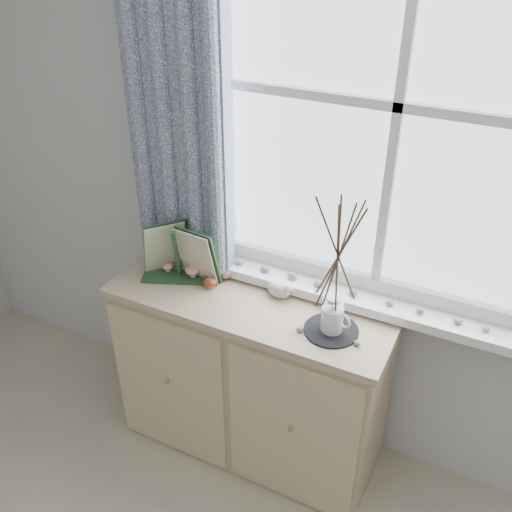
# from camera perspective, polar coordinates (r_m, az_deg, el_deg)

# --- Properties ---
(sideboard) EXTENTS (1.20, 0.45, 0.85)m
(sideboard) POSITION_cam_1_polar(r_m,az_deg,el_deg) (2.61, -0.56, -11.90)
(sideboard) COLOR #C6B58B
(sideboard) RESTS_ON ground
(botanical_book) EXTENTS (0.40, 0.27, 0.26)m
(botanical_book) POSITION_cam_1_polar(r_m,az_deg,el_deg) (2.39, -8.15, 0.04)
(botanical_book) COLOR #204424
(botanical_book) RESTS_ON sideboard
(toadstool_cluster) EXTENTS (0.22, 0.15, 0.09)m
(toadstool_cluster) POSITION_cam_1_polar(r_m,az_deg,el_deg) (2.50, -6.38, -0.58)
(toadstool_cluster) COLOR white
(toadstool_cluster) RESTS_ON sideboard
(wooden_eggs) EXTENTS (0.16, 0.17, 0.06)m
(wooden_eggs) POSITION_cam_1_polar(r_m,az_deg,el_deg) (2.46, -4.29, -1.72)
(wooden_eggs) COLOR #A27B5A
(wooden_eggs) RESTS_ON sideboard
(songbird_figurine) EXTENTS (0.15, 0.08, 0.07)m
(songbird_figurine) POSITION_cam_1_polar(r_m,az_deg,el_deg) (2.33, 2.30, -3.34)
(songbird_figurine) COLOR silver
(songbird_figurine) RESTS_ON sideboard
(crocheted_doily) EXTENTS (0.21, 0.21, 0.01)m
(crocheted_doily) POSITION_cam_1_polar(r_m,az_deg,el_deg) (2.19, 7.52, -7.37)
(crocheted_doily) COLOR black
(crocheted_doily) RESTS_ON sideboard
(twig_pitcher) EXTENTS (0.29, 0.29, 0.63)m
(twig_pitcher) POSITION_cam_1_polar(r_m,az_deg,el_deg) (1.99, 8.24, 0.58)
(twig_pitcher) COLOR silver
(twig_pitcher) RESTS_ON crocheted_doily
(sideboard_pebbles) EXTENTS (0.25, 0.18, 0.02)m
(sideboard_pebbles) POSITION_cam_1_polar(r_m,az_deg,el_deg) (2.20, 7.11, -7.03)
(sideboard_pebbles) COLOR #9A9A9C
(sideboard_pebbles) RESTS_ON sideboard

